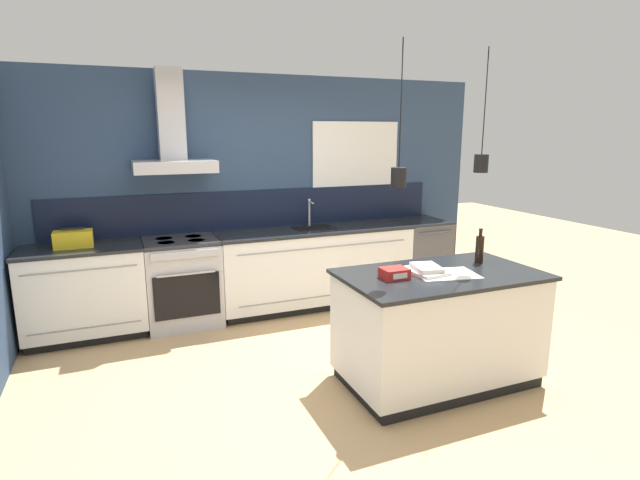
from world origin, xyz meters
TOP-DOWN VIEW (x-y plane):
  - ground_plane at (0.00, 0.00)m, footprint 16.00×16.00m
  - wall_back at (-0.05, 2.00)m, footprint 5.60×2.50m
  - counter_run_left at (-1.81, 1.69)m, footprint 1.12×0.64m
  - counter_run_sink at (0.60, 1.69)m, footprint 2.25×0.64m
  - oven_range at (-0.89, 1.69)m, footprint 0.74×0.66m
  - dishwasher at (2.01, 1.69)m, footprint 0.59×0.65m
  - kitchen_island at (0.82, -0.36)m, footprint 1.55×0.90m
  - bottle_on_island at (1.30, -0.22)m, footprint 0.07×0.07m
  - book_stack at (0.70, -0.33)m, footprint 0.29×0.37m
  - red_supply_box at (0.41, -0.36)m, footprint 0.19×0.17m
  - paper_pile at (0.83, -0.42)m, footprint 0.52×0.42m
  - yellow_toolbox at (-1.86, 1.69)m, footprint 0.34×0.18m

SIDE VIEW (x-z plane):
  - ground_plane at x=0.00m, z-range 0.00..0.00m
  - dishwasher at x=2.01m, z-range 0.00..0.91m
  - oven_range at x=-0.89m, z-range 0.00..0.91m
  - kitchen_island at x=0.82m, z-range 0.00..0.91m
  - counter_run_left at x=-1.81m, z-range 0.01..0.92m
  - counter_run_sink at x=0.60m, z-range -0.15..1.08m
  - paper_pile at x=0.83m, z-range 0.91..0.92m
  - book_stack at x=0.70m, z-range 0.91..0.97m
  - red_supply_box at x=0.41m, z-range 0.91..0.99m
  - yellow_toolbox at x=-1.86m, z-range 0.90..1.09m
  - bottle_on_island at x=1.30m, z-range 0.88..1.17m
  - wall_back at x=-0.05m, z-range 0.05..2.65m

